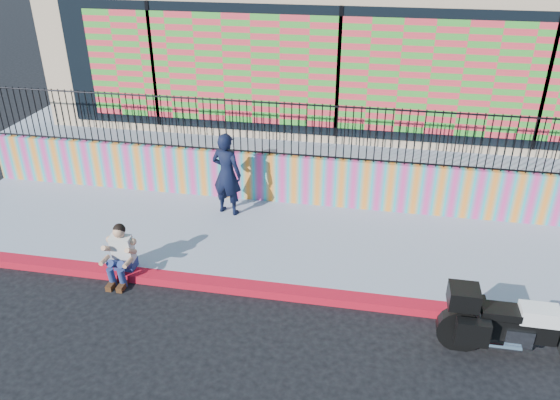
# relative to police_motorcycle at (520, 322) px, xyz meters

# --- Properties ---
(ground) EXTENTS (90.00, 90.00, 0.00)m
(ground) POSITION_rel_police_motorcycle_xyz_m (-3.21, 0.75, -0.61)
(ground) COLOR black
(ground) RESTS_ON ground
(red_curb) EXTENTS (16.00, 0.30, 0.15)m
(red_curb) POSITION_rel_police_motorcycle_xyz_m (-3.21, 0.75, -0.53)
(red_curb) COLOR red
(red_curb) RESTS_ON ground
(sidewalk) EXTENTS (16.00, 3.00, 0.15)m
(sidewalk) POSITION_rel_police_motorcycle_xyz_m (-3.21, 2.40, -0.53)
(sidewalk) COLOR #8D97AA
(sidewalk) RESTS_ON ground
(mural_wall) EXTENTS (16.00, 0.20, 1.10)m
(mural_wall) POSITION_rel_police_motorcycle_xyz_m (-3.21, 4.00, 0.09)
(mural_wall) COLOR #DA398A
(mural_wall) RESTS_ON sidewalk
(metal_fence) EXTENTS (15.80, 0.04, 1.20)m
(metal_fence) POSITION_rel_police_motorcycle_xyz_m (-3.21, 4.00, 1.24)
(metal_fence) COLOR black
(metal_fence) RESTS_ON mural_wall
(elevated_platform) EXTENTS (16.00, 10.00, 1.25)m
(elevated_platform) POSITION_rel_police_motorcycle_xyz_m (-3.21, 9.10, 0.02)
(elevated_platform) COLOR #8D97AA
(elevated_platform) RESTS_ON ground
(storefront_building) EXTENTS (14.00, 8.06, 4.00)m
(storefront_building) POSITION_rel_police_motorcycle_xyz_m (-3.21, 8.89, 2.64)
(storefront_building) COLOR tan
(storefront_building) RESTS_ON elevated_platform
(police_motorcycle) EXTENTS (2.34, 0.77, 1.46)m
(police_motorcycle) POSITION_rel_police_motorcycle_xyz_m (0.00, 0.00, 0.00)
(police_motorcycle) COLOR black
(police_motorcycle) RESTS_ON ground
(police_officer) EXTENTS (0.74, 0.58, 1.81)m
(police_officer) POSITION_rel_police_motorcycle_xyz_m (-5.31, 3.25, 0.45)
(police_officer) COLOR black
(police_officer) RESTS_ON sidewalk
(seated_man) EXTENTS (0.54, 0.71, 1.06)m
(seated_man) POSITION_rel_police_motorcycle_xyz_m (-6.58, 0.67, -0.16)
(seated_man) COLOR navy
(seated_man) RESTS_ON ground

